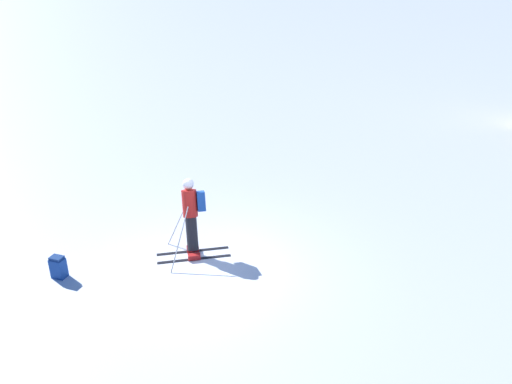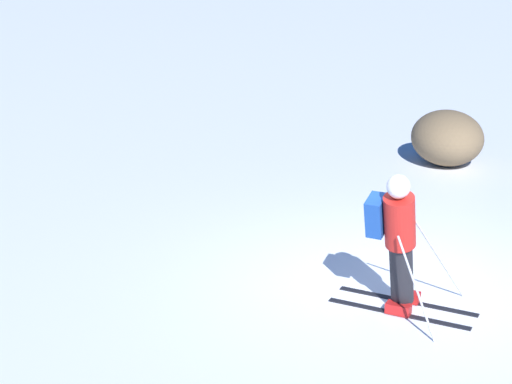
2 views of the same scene
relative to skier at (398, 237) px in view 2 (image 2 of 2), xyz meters
name	(u,v)px [view 2 (image 2 of 2)]	position (x,y,z in m)	size (l,w,h in m)	color
ground_plane	(392,284)	(0.88, -0.15, -0.97)	(300.00, 300.00, 0.00)	white
skier	(398,237)	(0.00, 0.00, 0.00)	(1.43, 1.68, 1.77)	black
exposed_boulder_0	(447,138)	(5.96, -2.04, -0.49)	(1.49, 1.27, 0.97)	brown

